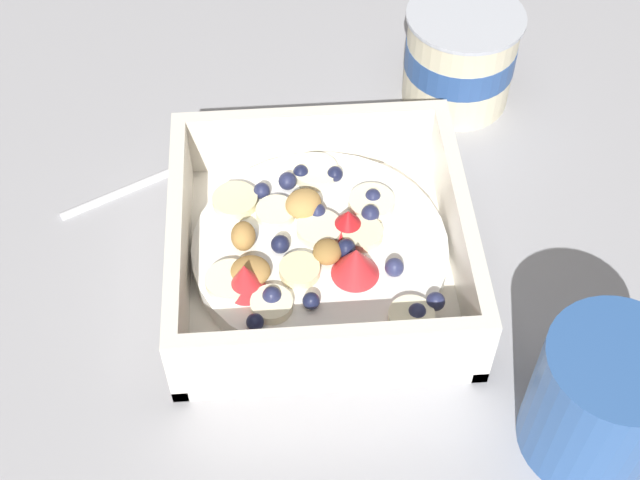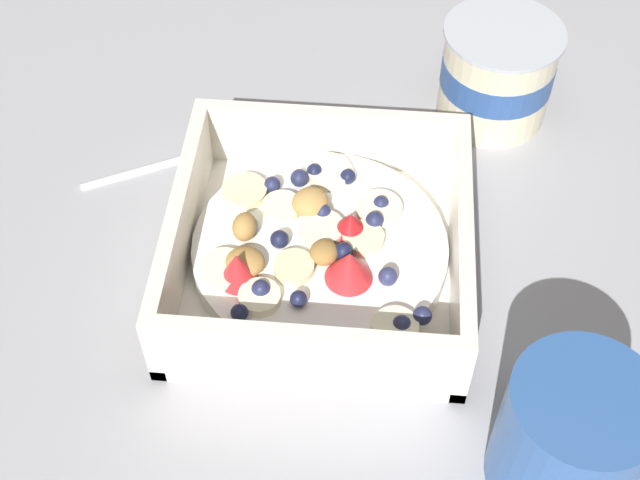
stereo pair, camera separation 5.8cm
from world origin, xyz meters
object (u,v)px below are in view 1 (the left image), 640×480
at_px(fruit_bowl, 319,250).
at_px(yogurt_cup, 460,56).
at_px(spoon, 211,151).
at_px(coffee_mug, 605,401).

distance_m(fruit_bowl, yogurt_cup, 0.21).
bearing_deg(spoon, fruit_bowl, 32.89).
bearing_deg(coffee_mug, fruit_bowl, -132.65).
relative_size(spoon, coffee_mug, 1.50).
relative_size(fruit_bowl, spoon, 1.20).
bearing_deg(spoon, yogurt_cup, 105.36).
bearing_deg(yogurt_cup, fruit_bowl, -36.02).
relative_size(yogurt_cup, coffee_mug, 0.84).
height_order(yogurt_cup, coffee_mug, coffee_mug).
height_order(fruit_bowl, coffee_mug, coffee_mug).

